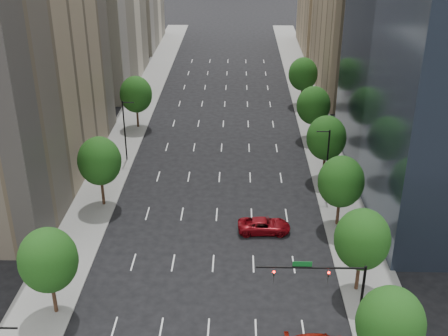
{
  "coord_description": "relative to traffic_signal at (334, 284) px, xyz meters",
  "views": [
    {
      "loc": [
        2.35,
        -8.32,
        34.24
      ],
      "look_at": [
        0.97,
        46.22,
        8.0
      ],
      "focal_mm": 45.22,
      "sensor_mm": 36.0,
      "label": 1
    }
  ],
  "objects": [
    {
      "name": "filler_right",
      "position": [
        14.47,
        103.0,
        2.83
      ],
      "size": [
        14.0,
        26.0,
        16.0
      ],
      "primitive_type": "cube",
      "color": "#8C7759",
      "rests_on": "ground"
    },
    {
      "name": "sidewalk_right",
      "position": [
        4.97,
        30.0,
        -5.1
      ],
      "size": [
        6.0,
        200.0,
        0.15
      ],
      "primitive_type": "cube",
      "color": "slate",
      "rests_on": "ground"
    },
    {
      "name": "parking_tan_right",
      "position": [
        14.47,
        70.0,
        9.83
      ],
      "size": [
        14.0,
        30.0,
        30.0
      ],
      "primitive_type": "cube",
      "color": "#8C7759",
      "rests_on": "ground"
    },
    {
      "name": "tree_left_1",
      "position": [
        -24.53,
        22.0,
        0.79
      ],
      "size": [
        5.2,
        5.2,
        8.97
      ],
      "color": "#382316",
      "rests_on": "ground"
    },
    {
      "name": "streetlight_ln",
      "position": [
        -23.96,
        35.0,
        -0.33
      ],
      "size": [
        1.7,
        0.2,
        9.0
      ],
      "color": "black",
      "rests_on": "ground"
    },
    {
      "name": "tree_right_3",
      "position": [
        3.47,
        30.0,
        0.72
      ],
      "size": [
        5.2,
        5.2,
        8.89
      ],
      "color": "#382316",
      "rests_on": "ground"
    },
    {
      "name": "tree_right_2",
      "position": [
        3.47,
        18.0,
        0.43
      ],
      "size": [
        5.2,
        5.2,
        8.61
      ],
      "color": "#382316",
      "rests_on": "ground"
    },
    {
      "name": "tree_right_1",
      "position": [
        3.47,
        6.0,
        0.58
      ],
      "size": [
        5.2,
        5.2,
        8.75
      ],
      "color": "#382316",
      "rests_on": "ground"
    },
    {
      "name": "filler_left",
      "position": [
        -35.53,
        106.0,
        3.83
      ],
      "size": [
        14.0,
        26.0,
        18.0
      ],
      "primitive_type": "cube",
      "color": "beige",
      "rests_on": "ground"
    },
    {
      "name": "tree_right_4",
      "position": [
        3.47,
        44.0,
        0.29
      ],
      "size": [
        5.2,
        5.2,
        8.46
      ],
      "color": "#382316",
      "rests_on": "ground"
    },
    {
      "name": "tree_right_5",
      "position": [
        3.47,
        60.0,
        0.58
      ],
      "size": [
        5.2,
        5.2,
        8.75
      ],
      "color": "#382316",
      "rests_on": "ground"
    },
    {
      "name": "tree_left_0",
      "position": [
        -24.53,
        2.0,
        0.58
      ],
      "size": [
        5.2,
        5.2,
        8.75
      ],
      "color": "#382316",
      "rests_on": "ground"
    },
    {
      "name": "tree_right_0",
      "position": [
        3.47,
        -5.0,
        0.22
      ],
      "size": [
        5.2,
        5.2,
        8.39
      ],
      "color": "#382316",
      "rests_on": "ground"
    },
    {
      "name": "traffic_signal",
      "position": [
        0.0,
        0.0,
        0.0
      ],
      "size": [
        9.12,
        0.4,
        7.38
      ],
      "color": "black",
      "rests_on": "ground"
    },
    {
      "name": "sidewalk_left",
      "position": [
        -26.03,
        30.0,
        -5.1
      ],
      "size": [
        6.0,
        200.0,
        0.15
      ],
      "primitive_type": "cube",
      "color": "slate",
      "rests_on": "ground"
    },
    {
      "name": "tree_left_2",
      "position": [
        -24.53,
        48.0,
        0.5
      ],
      "size": [
        5.2,
        5.2,
        8.68
      ],
      "color": "#382316",
      "rests_on": "ground"
    },
    {
      "name": "car_red_far",
      "position": [
        -5.03,
        16.27,
        -4.35
      ],
      "size": [
        6.01,
        2.94,
        1.64
      ],
      "primitive_type": "imported",
      "rotation": [
        0.0,
        0.0,
        1.61
      ],
      "color": "maroon",
      "rests_on": "ground"
    },
    {
      "name": "streetlight_rn",
      "position": [
        2.91,
        25.0,
        -0.33
      ],
      "size": [
        1.7,
        0.2,
        9.0
      ],
      "color": "black",
      "rests_on": "ground"
    }
  ]
}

